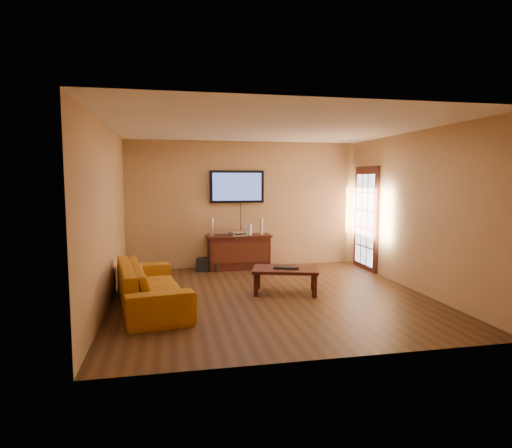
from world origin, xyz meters
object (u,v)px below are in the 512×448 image
object	(u,v)px
subwoofer	(203,264)
bottle	(217,268)
game_console	(249,229)
av_receiver	(238,234)
television	(237,187)
coffee_table	(285,271)
speaker_left	(212,227)
sofa	(151,278)
media_console	(239,252)
keyboard	(286,268)
speaker_right	(261,227)

from	to	relation	value
subwoofer	bottle	bearing A→B (deg)	-22.13
game_console	bottle	size ratio (longest dim) A/B	1.20
av_receiver	television	bearing A→B (deg)	64.14
coffee_table	bottle	world-z (taller)	coffee_table
speaker_left	av_receiver	world-z (taller)	speaker_left
sofa	av_receiver	distance (m)	2.93
speaker_left	av_receiver	distance (m)	0.55
television	av_receiver	world-z (taller)	television
bottle	game_console	bearing A→B (deg)	20.45
media_console	television	distance (m)	1.39
media_console	av_receiver	world-z (taller)	av_receiver
television	coffee_table	world-z (taller)	television
speaker_left	bottle	world-z (taller)	speaker_left
television	av_receiver	size ratio (longest dim) A/B	3.49
subwoofer	sofa	bearing A→B (deg)	-99.09
av_receiver	game_console	xyz separation A→B (m)	(0.24, 0.04, 0.08)
coffee_table	av_receiver	world-z (taller)	av_receiver
sofa	bottle	bearing A→B (deg)	-38.65
sofa	game_console	world-z (taller)	game_console
speaker_left	keyboard	bearing A→B (deg)	-65.10
subwoofer	keyboard	size ratio (longest dim) A/B	0.60
speaker_left	coffee_table	bearing A→B (deg)	-64.69
coffee_table	game_console	bearing A→B (deg)	96.47
coffee_table	speaker_right	size ratio (longest dim) A/B	3.54
television	av_receiver	xyz separation A→B (m)	(-0.03, -0.26, -0.98)
av_receiver	keyboard	world-z (taller)	av_receiver
speaker_right	sofa	bearing A→B (deg)	-132.18
coffee_table	sofa	size ratio (longest dim) A/B	0.54
television	game_console	world-z (taller)	television
coffee_table	av_receiver	xyz separation A→B (m)	(-0.48, 2.04, 0.39)
television	av_receiver	distance (m)	1.01
coffee_table	subwoofer	distance (m)	2.36
coffee_table	subwoofer	bearing A→B (deg)	120.93
coffee_table	keyboard	bearing A→B (deg)	-87.05
subwoofer	bottle	world-z (taller)	subwoofer
sofa	speaker_right	xyz separation A→B (m)	(2.20, 2.43, 0.44)
sofa	speaker_left	world-z (taller)	speaker_left
media_console	sofa	size ratio (longest dim) A/B	0.61
media_console	keyboard	bearing A→B (deg)	-78.09
speaker_right	bottle	xyz separation A→B (m)	(-0.98, -0.26, -0.78)
coffee_table	subwoofer	world-z (taller)	coffee_table
coffee_table	bottle	xyz separation A→B (m)	(-0.93, 1.82, -0.27)
media_console	bottle	world-z (taller)	media_console
game_console	coffee_table	bearing A→B (deg)	-107.43
speaker_left	speaker_right	world-z (taller)	speaker_left
media_console	speaker_left	distance (m)	0.77
game_console	subwoofer	bearing A→B (deg)	160.09
speaker_left	keyboard	distance (m)	2.43
television	coffee_table	xyz separation A→B (m)	(0.45, -2.31, -1.37)
television	subwoofer	bearing A→B (deg)	-159.02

